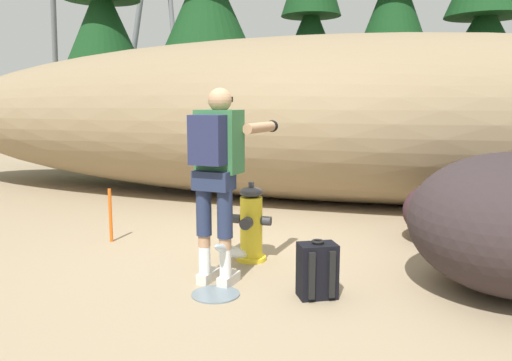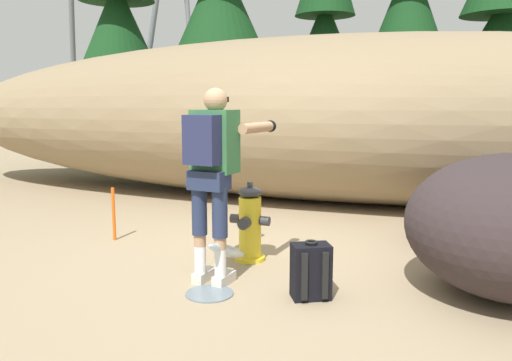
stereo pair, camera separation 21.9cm
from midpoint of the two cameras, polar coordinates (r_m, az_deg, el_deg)
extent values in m
cube|color=#998466|center=(4.91, 1.12, -9.87)|extent=(56.00, 56.00, 0.04)
ellipsoid|color=#897556|center=(8.11, 9.17, 6.79)|extent=(14.75, 3.20, 2.55)
cylinder|color=yellow|center=(5.11, 0.57, -8.65)|extent=(0.29, 0.29, 0.04)
cylinder|color=yellow|center=(5.02, 0.58, -5.20)|extent=(0.22, 0.22, 0.59)
ellipsoid|color=#333338|center=(4.95, 0.58, -1.30)|extent=(0.23, 0.23, 0.10)
cylinder|color=#333338|center=(4.93, 0.58, -0.44)|extent=(0.06, 0.06, 0.05)
cylinder|color=#333338|center=(5.05, -1.08, -4.27)|extent=(0.09, 0.09, 0.09)
cylinder|color=#333338|center=(4.96, 2.27, -4.54)|extent=(0.09, 0.09, 0.09)
cylinder|color=#333338|center=(4.86, -0.01, -4.80)|extent=(0.11, 0.09, 0.11)
ellipsoid|color=silver|center=(4.54, -1.74, -7.87)|extent=(0.10, 0.84, 0.41)
cylinder|color=slate|center=(4.27, -3.72, -12.48)|extent=(0.39, 0.39, 0.01)
cube|color=beige|center=(4.56, -4.41, -10.51)|extent=(0.13, 0.27, 0.09)
cylinder|color=white|center=(4.46, -4.83, -8.74)|extent=(0.10, 0.10, 0.24)
cylinder|color=tan|center=(4.41, -4.86, -6.64)|extent=(0.10, 0.10, 0.10)
cylinder|color=#232D4C|center=(4.35, -4.91, -3.29)|extent=(0.13, 0.13, 0.43)
cube|color=beige|center=(4.47, -2.16, -10.91)|extent=(0.13, 0.27, 0.09)
cylinder|color=white|center=(4.37, -2.55, -9.11)|extent=(0.10, 0.10, 0.24)
cylinder|color=tan|center=(4.32, -2.57, -6.97)|extent=(0.10, 0.10, 0.10)
cylinder|color=#232D4C|center=(4.25, -2.59, -3.55)|extent=(0.13, 0.13, 0.43)
cube|color=#232D4C|center=(4.25, -3.80, 0.06)|extent=(0.34, 0.24, 0.16)
cube|color=#336B3D|center=(4.30, -3.16, 4.38)|extent=(0.39, 0.28, 0.53)
cube|color=#23284C|center=(4.13, -4.53, 4.54)|extent=(0.30, 0.19, 0.40)
sphere|color=tan|center=(4.31, -3.07, 8.96)|extent=(0.20, 0.20, 0.20)
cube|color=black|center=(4.38, -2.52, 9.03)|extent=(0.15, 0.04, 0.04)
cylinder|color=tan|center=(4.73, -3.30, 6.04)|extent=(0.16, 0.59, 0.09)
sphere|color=black|center=(4.96, -1.76, 6.19)|extent=(0.11, 0.11, 0.11)
cylinder|color=tan|center=(4.53, 1.58, 5.93)|extent=(0.16, 0.59, 0.09)
sphere|color=black|center=(4.77, 2.94, 6.07)|extent=(0.11, 0.11, 0.11)
cube|color=black|center=(4.15, 7.66, -10.01)|extent=(0.36, 0.32, 0.44)
cube|color=black|center=(4.29, 7.13, -10.30)|extent=(0.21, 0.15, 0.20)
torus|color=black|center=(4.08, 7.73, -6.82)|extent=(0.10, 0.10, 0.02)
cube|color=black|center=(4.03, 6.99, -10.61)|extent=(0.06, 0.05, 0.37)
cube|color=black|center=(4.07, 9.26, -10.43)|extent=(0.06, 0.05, 0.37)
ellipsoid|color=#372228|center=(6.00, 21.75, -3.43)|extent=(1.25, 1.27, 0.69)
cylinder|color=#47331E|center=(13.07, -14.23, 4.54)|extent=(0.33, 0.33, 1.25)
cone|color=#143D19|center=(13.09, -14.61, 14.23)|extent=(2.76, 2.76, 3.17)
cylinder|color=#47331E|center=(12.10, -3.38, 5.58)|extent=(0.35, 0.35, 1.71)
cone|color=#143D19|center=(12.20, -3.49, 17.06)|extent=(2.91, 2.91, 3.15)
cylinder|color=#47331E|center=(13.35, 7.89, 4.94)|extent=(0.28, 0.28, 1.30)
cone|color=#143D19|center=(13.37, 8.09, 13.76)|extent=(2.32, 2.32, 2.80)
cylinder|color=#47331E|center=(12.72, 16.55, 4.84)|extent=(0.31, 0.31, 1.47)
cone|color=#143D19|center=(12.79, 17.06, 15.80)|extent=(2.56, 2.56, 3.41)
cylinder|color=#47331E|center=(12.59, 25.42, 3.69)|extent=(0.33, 0.33, 1.20)
cone|color=#143D19|center=(12.59, 26.01, 12.31)|extent=(2.73, 2.73, 2.60)
cylinder|color=slate|center=(17.87, -6.89, 13.43)|extent=(0.97, 0.97, 5.99)
cylinder|color=slate|center=(19.20, -14.25, 12.91)|extent=(0.97, 0.97, 5.99)
cylinder|color=slate|center=(15.52, -11.41, 14.02)|extent=(0.97, 0.97, 5.99)
cylinder|color=slate|center=(17.04, -19.38, 13.23)|extent=(0.97, 0.97, 5.99)
torus|color=slate|center=(17.35, -12.98, 13.41)|extent=(2.88, 2.88, 0.10)
cylinder|color=#E55914|center=(5.93, -14.57, -3.64)|extent=(0.04, 0.04, 0.60)
camera|label=1|loc=(0.11, -88.80, 0.19)|focal=35.87mm
camera|label=2|loc=(0.11, 91.20, -0.19)|focal=35.87mm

